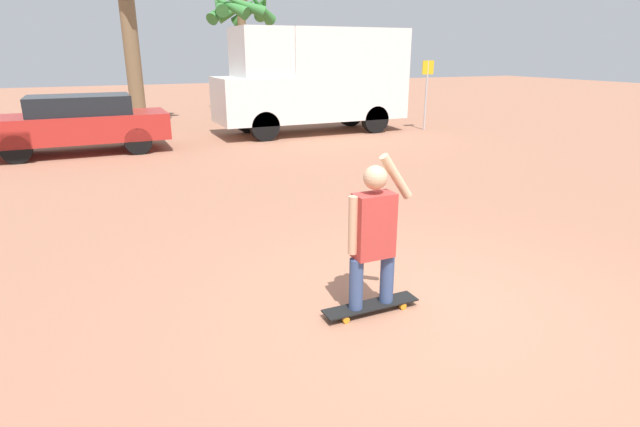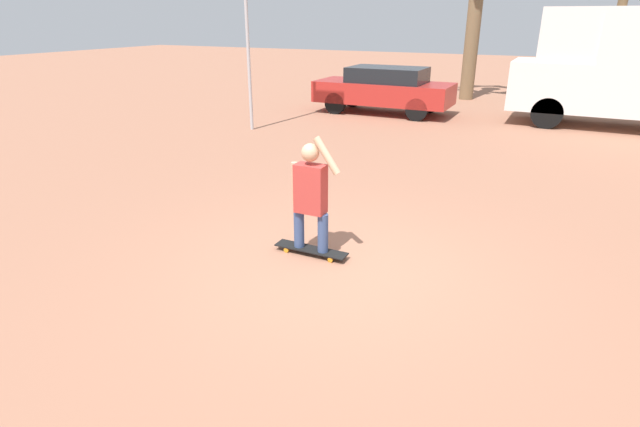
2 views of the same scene
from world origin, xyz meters
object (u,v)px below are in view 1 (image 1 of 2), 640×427
Objects in this scene: skateboard at (371,306)px; street_sign at (427,86)px; person_skateboarder at (373,230)px; camper_van at (316,77)px; palm_tree_near_van at (241,12)px; parked_car_red at (78,123)px.

street_sign is at bearing 51.90° from skateboard.
camper_van is at bearing 68.61° from person_skateboarder.
palm_tree_near_van is at bearing 77.55° from person_skateboarder.
parked_car_red is at bearing -174.28° from camper_van.
person_skateboarder is at bearing -128.11° from street_sign.
camper_van is 3.75m from street_sign.
palm_tree_near_van is 9.38m from street_sign.
parked_car_red is 1.95× the size of street_sign.
camper_van is at bearing -87.23° from palm_tree_near_van.
person_skateboarder is 0.35× the size of parked_car_red.
camper_van is 7.14m from parked_car_red.
street_sign is (3.95, -8.08, -2.67)m from palm_tree_near_van.
camper_van reaches higher than street_sign.
street_sign is at bearing -1.48° from parked_car_red.
person_skateboarder is 0.69× the size of street_sign.
parked_car_red is 10.81m from palm_tree_near_van.
person_skateboarder is at bearing -75.68° from parked_car_red.
parked_car_red is (-7.04, -0.71, -0.96)m from camper_van.
skateboard is 13.01m from street_sign.
street_sign is at bearing -15.20° from camper_van.
person_skateboarder reaches higher than parked_car_red.
parked_car_red is 10.68m from street_sign.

